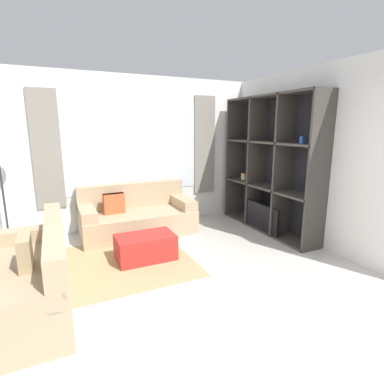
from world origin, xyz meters
name	(u,v)px	position (x,y,z in m)	size (l,w,h in m)	color
ground_plane	(215,310)	(0.00, 0.00, 0.00)	(16.00, 16.00, 0.00)	beige
wall_back	(134,153)	(0.00, 3.03, 1.36)	(5.74, 0.11, 2.70)	white
wall_right	(292,155)	(2.30, 1.50, 1.35)	(0.07, 4.20, 2.70)	white
area_rug	(113,264)	(-0.73, 1.49, 0.01)	(2.06, 1.70, 0.01)	tan
shelving_unit	(271,167)	(2.10, 1.76, 1.13)	(0.43, 2.18, 2.33)	#232328
couch_main	(137,216)	(-0.12, 2.56, 0.30)	(1.88, 0.89, 0.84)	tan
couch_side	(26,278)	(-1.70, 0.92, 0.29)	(0.89, 1.91, 0.84)	tan
ottoman	(146,247)	(-0.29, 1.45, 0.18)	(0.79, 0.48, 0.35)	#A82823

